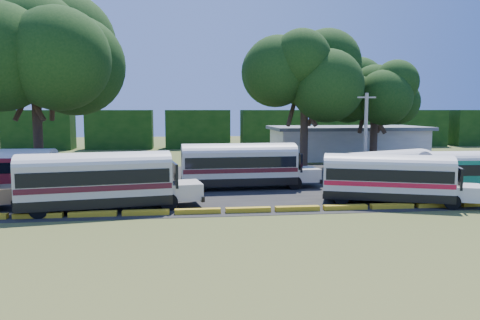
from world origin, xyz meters
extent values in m
plane|color=#364E1A|center=(0.00, 0.00, 0.00)|extent=(160.00, 160.00, 0.00)
cube|color=black|center=(1.00, 12.00, 0.01)|extent=(64.00, 24.00, 0.02)
cube|color=gold|center=(-10.50, 1.00, 0.15)|extent=(2.70, 0.45, 0.30)
cube|color=gold|center=(-7.50, 1.00, 0.15)|extent=(2.70, 0.45, 0.30)
cube|color=gold|center=(-4.50, 1.00, 0.15)|extent=(2.70, 0.45, 0.30)
cube|color=gold|center=(-1.50, 1.00, 0.15)|extent=(2.70, 0.45, 0.30)
cube|color=gold|center=(1.50, 1.00, 0.15)|extent=(2.70, 0.45, 0.30)
cube|color=gold|center=(4.50, 1.00, 0.15)|extent=(2.70, 0.45, 0.30)
cube|color=gold|center=(7.50, 1.00, 0.15)|extent=(2.70, 0.45, 0.30)
cube|color=gold|center=(10.50, 1.00, 0.15)|extent=(2.70, 0.45, 0.30)
cube|color=gold|center=(13.50, 1.00, 0.15)|extent=(2.70, 0.45, 0.30)
cube|color=silver|center=(18.00, 30.00, 1.80)|extent=(18.00, 8.00, 3.60)
cube|color=#5C5F64|center=(18.00, 30.00, 3.80)|extent=(19.00, 9.00, 0.40)
cube|color=black|center=(-24.00, 48.00, 3.00)|extent=(10.00, 4.00, 6.00)
cube|color=black|center=(-12.00, 48.00, 3.00)|extent=(10.00, 4.00, 6.00)
cube|color=black|center=(0.00, 48.00, 3.00)|extent=(10.00, 4.00, 6.00)
cube|color=black|center=(12.00, 48.00, 3.00)|extent=(10.00, 4.00, 6.00)
cube|color=black|center=(24.00, 48.00, 3.00)|extent=(10.00, 4.00, 6.00)
cube|color=black|center=(36.00, 48.00, 3.00)|extent=(10.00, 4.00, 6.00)
cube|color=black|center=(48.00, 48.00, 3.00)|extent=(10.00, 4.00, 6.00)
cube|color=black|center=(-12.85, 3.86, 0.54)|extent=(0.96, 2.35, 0.30)
cylinder|color=black|center=(-11.89, 8.04, 0.50)|extent=(1.00, 0.30, 0.99)
cylinder|color=black|center=(-11.84, 10.17, 0.50)|extent=(1.00, 0.30, 0.99)
cube|color=maroon|center=(-10.77, 9.08, 0.94)|extent=(1.84, 2.23, 0.94)
cube|color=black|center=(-11.40, 9.09, 1.91)|extent=(0.20, 2.29, 1.36)
cube|color=black|center=(-9.93, 9.06, 0.55)|extent=(0.24, 2.44, 0.30)
cylinder|color=black|center=(-3.21, 2.05, 0.54)|extent=(1.11, 0.47, 1.08)
cylinder|color=black|center=(-3.58, 4.32, 0.54)|extent=(1.11, 0.47, 1.08)
cylinder|color=black|center=(-10.42, 0.86, 0.54)|extent=(1.11, 0.47, 1.08)
cylinder|color=black|center=(-10.80, 3.13, 0.54)|extent=(1.11, 0.47, 1.08)
cube|color=black|center=(-7.53, 2.50, 0.70)|extent=(9.14, 4.10, 0.59)
cube|color=beige|center=(-7.53, 2.50, 1.97)|extent=(9.14, 4.10, 1.97)
cube|color=black|center=(-7.53, 2.50, 2.21)|extent=(8.80, 4.10, 0.83)
cube|color=#4D131D|center=(-7.53, 2.50, 1.58)|extent=(9.06, 4.12, 0.32)
ellipsoid|color=silver|center=(-7.53, 2.50, 2.96)|extent=(9.14, 4.10, 1.21)
cube|color=beige|center=(-2.23, 3.38, 1.02)|extent=(2.30, 2.65, 1.02)
cube|color=black|center=(-2.90, 3.27, 2.07)|extent=(0.56, 2.47, 1.48)
cube|color=black|center=(-1.33, 3.53, 0.59)|extent=(0.62, 2.63, 0.32)
cube|color=black|center=(-11.83, 1.79, 0.59)|extent=(0.62, 2.63, 0.32)
cylinder|color=black|center=(6.13, 8.42, 0.53)|extent=(1.08, 0.34, 1.07)
cylinder|color=black|center=(6.03, 10.70, 0.53)|extent=(1.08, 0.34, 1.07)
cylinder|color=black|center=(-1.11, 8.12, 0.53)|extent=(1.08, 0.34, 1.07)
cylinder|color=black|center=(-1.20, 10.39, 0.53)|extent=(1.08, 0.34, 1.07)
cube|color=black|center=(1.93, 9.38, 0.69)|extent=(8.84, 3.03, 0.59)
cube|color=beige|center=(1.93, 9.38, 1.95)|extent=(8.84, 3.03, 1.95)
cube|color=black|center=(1.93, 9.38, 2.19)|extent=(8.49, 3.07, 0.82)
cube|color=#4E141A|center=(1.93, 9.38, 1.56)|extent=(8.75, 3.06, 0.32)
ellipsoid|color=silver|center=(1.93, 9.38, 2.93)|extent=(8.84, 3.03, 1.20)
cube|color=beige|center=(7.25, 9.61, 1.01)|extent=(2.01, 2.42, 1.01)
cube|color=black|center=(6.58, 9.58, 2.05)|extent=(0.26, 2.45, 1.46)
cube|color=black|center=(8.16, 9.64, 0.59)|extent=(0.30, 2.62, 0.32)
cube|color=black|center=(-2.38, 9.20, 0.59)|extent=(0.30, 2.62, 0.32)
cylinder|color=black|center=(14.00, 0.21, 0.49)|extent=(1.01, 0.59, 0.97)
cylinder|color=black|center=(14.72, 2.17, 0.49)|extent=(1.01, 0.59, 0.97)
cylinder|color=black|center=(7.78, 2.49, 0.49)|extent=(1.01, 0.59, 0.97)
cylinder|color=black|center=(8.50, 4.45, 0.49)|extent=(1.01, 0.59, 0.97)
cube|color=black|center=(10.79, 2.50, 0.63)|extent=(8.34, 5.04, 0.54)
cube|color=silver|center=(10.79, 2.50, 1.79)|extent=(8.34, 5.04, 1.78)
cube|color=black|center=(10.79, 2.50, 2.00)|extent=(8.06, 4.98, 0.75)
cube|color=red|center=(10.79, 2.50, 1.43)|extent=(8.28, 5.05, 0.29)
ellipsoid|color=silver|center=(10.79, 2.50, 2.68)|extent=(8.34, 5.04, 1.10)
cube|color=silver|center=(15.37, 0.82, 0.93)|extent=(2.38, 2.62, 0.93)
cube|color=black|center=(14.79, 1.03, 1.88)|extent=(0.91, 2.15, 1.34)
cube|color=black|center=(7.09, 3.86, 0.54)|extent=(0.99, 2.30, 0.29)
cylinder|color=black|center=(16.42, 7.21, 0.46)|extent=(0.96, 0.61, 0.93)
cylinder|color=black|center=(15.64, 9.03, 0.46)|extent=(0.96, 0.61, 0.93)
cylinder|color=black|center=(10.62, 4.71, 0.46)|extent=(0.96, 0.61, 0.93)
cylinder|color=black|center=(9.84, 6.54, 0.46)|extent=(0.96, 0.61, 0.93)
cube|color=black|center=(12.70, 6.69, 0.60)|extent=(7.91, 5.14, 0.51)
cube|color=white|center=(12.70, 6.69, 1.70)|extent=(7.91, 5.14, 1.70)
cube|color=black|center=(12.70, 6.69, 1.91)|extent=(7.66, 5.07, 0.71)
cube|color=navy|center=(12.70, 6.69, 1.36)|extent=(7.86, 5.14, 0.28)
ellipsoid|color=silver|center=(12.70, 6.69, 2.55)|extent=(7.91, 5.14, 1.04)
cube|color=white|center=(16.97, 8.52, 0.88)|extent=(2.34, 2.54, 0.88)
cube|color=black|center=(16.43, 8.29, 1.79)|extent=(0.97, 2.02, 1.27)
cube|color=black|center=(17.70, 8.83, 0.51)|extent=(1.05, 2.16, 0.28)
cube|color=black|center=(9.25, 5.21, 0.51)|extent=(1.05, 2.16, 0.28)
cylinder|color=black|center=(15.71, 3.52, 0.48)|extent=(0.97, 0.31, 0.96)
cylinder|color=black|center=(15.79, 5.58, 0.48)|extent=(0.97, 0.31, 0.96)
cube|color=black|center=(18.54, 4.44, 0.63)|extent=(7.98, 2.71, 0.53)
cube|color=#137759|center=(18.54, 4.44, 1.77)|extent=(7.98, 2.71, 1.76)
cube|color=black|center=(18.54, 4.44, 1.98)|extent=(7.67, 2.76, 0.74)
ellipsoid|color=silver|center=(18.54, 4.44, 2.65)|extent=(7.98, 2.71, 1.08)
cube|color=black|center=(14.64, 4.59, 0.53)|extent=(0.26, 2.36, 0.29)
cylinder|color=#34281A|center=(-14.76, 16.07, 3.94)|extent=(0.80, 0.80, 7.88)
cylinder|color=#34281A|center=(-13.54, 16.52, 7.32)|extent=(1.39, 2.82, 4.49)
cylinder|color=#34281A|center=(-15.75, 16.91, 7.32)|extent=(2.17, 2.46, 4.49)
cylinder|color=#34281A|center=(-14.98, 14.79, 7.32)|extent=(2.88, 0.93, 4.49)
ellipsoid|color=black|center=(-14.76, 16.07, 11.48)|extent=(12.38, 12.38, 9.08)
cylinder|color=#34281A|center=(9.99, 20.49, 3.38)|extent=(0.80, 0.80, 6.77)
cylinder|color=#34281A|center=(11.21, 20.94, 6.29)|extent=(1.27, 2.50, 3.88)
cylinder|color=#34281A|center=(8.99, 21.33, 6.29)|extent=(1.94, 2.20, 3.88)
cylinder|color=#34281A|center=(9.76, 19.21, 6.29)|extent=(2.53, 0.87, 3.88)
ellipsoid|color=black|center=(9.99, 20.49, 9.93)|extent=(9.58, 9.58, 7.03)
cylinder|color=#34281A|center=(18.28, 22.50, 2.74)|extent=(0.80, 0.80, 5.48)
cylinder|color=#34281A|center=(19.50, 22.94, 5.09)|extent=(1.13, 2.12, 3.18)
cylinder|color=#34281A|center=(17.28, 23.33, 5.09)|extent=(1.68, 1.89, 3.18)
cylinder|color=#34281A|center=(18.05, 21.22, 5.09)|extent=(2.14, 0.80, 3.18)
ellipsoid|color=black|center=(18.28, 22.50, 8.13)|extent=(7.56, 7.56, 5.54)
cylinder|color=gray|center=(13.02, 11.76, 3.75)|extent=(0.30, 0.30, 7.49)
cube|color=gray|center=(13.02, 11.76, 7.12)|extent=(1.60, 0.12, 0.12)
camera|label=1|loc=(-2.30, -26.11, 6.14)|focal=35.00mm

